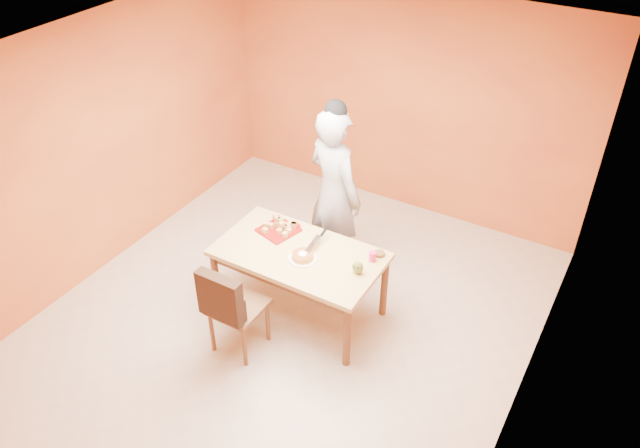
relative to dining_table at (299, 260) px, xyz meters
The scene contains 17 objects.
floor 0.68m from the dining_table, 106.43° to the right, with size 5.00×5.00×0.00m, color beige.
ceiling 2.04m from the dining_table, 106.43° to the right, with size 5.00×5.00×0.00m, color white.
wall_back 2.47m from the dining_table, 90.87° to the left, with size 4.50×4.50×0.00m, color orange.
wall_left 2.39m from the dining_table, behind, with size 5.00×5.00×0.00m, color orange.
wall_right 2.32m from the dining_table, ahead, with size 5.00×5.00×0.00m, color orange.
dining_table is the anchor object (origin of this frame).
dining_chair 0.76m from the dining_table, 108.97° to the right, with size 0.46×0.54×1.01m.
pastry_pile 0.44m from the dining_table, 152.42° to the left, with size 0.31×0.31×0.10m, color tan, non-canonical shape.
person 0.84m from the dining_table, 94.19° to the left, with size 0.70×0.46×1.93m, color gray.
pastry_platter 0.42m from the dining_table, 152.42° to the left, with size 0.34×0.34×0.02m, color maroon.
red_dinner_plate 0.41m from the dining_table, 136.32° to the left, with size 0.24×0.24×0.01m, color maroon.
white_cake_plate 0.14m from the dining_table, 38.97° to the right, with size 0.27×0.27×0.01m, color white.
sponge_cake 0.17m from the dining_table, 38.97° to the right, with size 0.21×0.21×0.05m, color #CF8435.
cake_server 0.22m from the dining_table, 51.38° to the left, with size 0.06×0.29×0.01m, color silver.
egg_ornament 0.64m from the dining_table, ahead, with size 0.11×0.08×0.13m, color olive.
magenta_glass 0.72m from the dining_table, 20.18° to the left, with size 0.07×0.07×0.10m, color #E22174.
checker_tin 0.77m from the dining_table, 27.24° to the left, with size 0.10×0.10×0.03m, color #33200E.
Camera 1 is at (2.57, -3.82, 4.44)m, focal length 35.00 mm.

